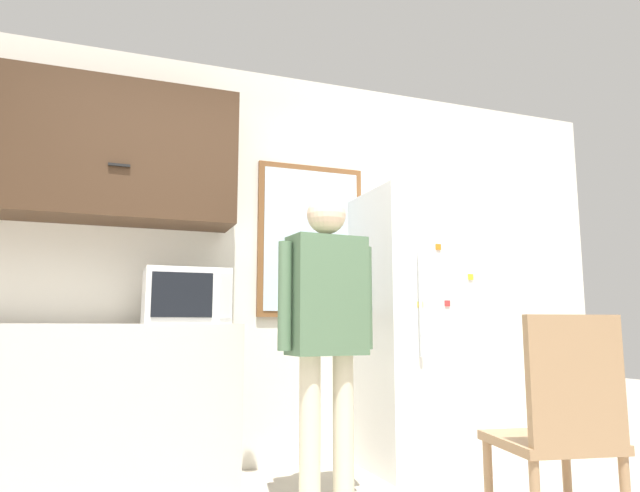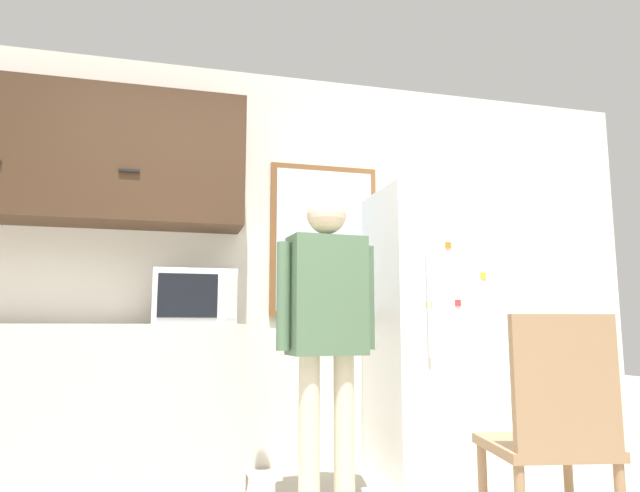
{
  "view_description": "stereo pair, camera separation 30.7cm",
  "coord_description": "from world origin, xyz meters",
  "px_view_note": "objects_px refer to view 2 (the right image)",
  "views": [
    {
      "loc": [
        -0.79,
        -1.74,
        0.9
      ],
      "look_at": [
        0.27,
        1.1,
        1.34
      ],
      "focal_mm": 32.0,
      "sensor_mm": 36.0,
      "label": 1
    },
    {
      "loc": [
        -0.49,
        -1.84,
        0.9
      ],
      "look_at": [
        0.27,
        1.1,
        1.34
      ],
      "focal_mm": 32.0,
      "sensor_mm": 36.0,
      "label": 2
    }
  ],
  "objects_px": {
    "refrigerator": "(435,328)",
    "chair": "(554,428)",
    "microwave": "(194,297)",
    "person": "(327,313)"
  },
  "relations": [
    {
      "from": "microwave",
      "to": "refrigerator",
      "type": "distance_m",
      "value": 1.57
    },
    {
      "from": "chair",
      "to": "refrigerator",
      "type": "bearing_deg",
      "value": -88.84
    },
    {
      "from": "microwave",
      "to": "person",
      "type": "relative_size",
      "value": 0.29
    },
    {
      "from": "person",
      "to": "refrigerator",
      "type": "height_order",
      "value": "refrigerator"
    },
    {
      "from": "refrigerator",
      "to": "chair",
      "type": "relative_size",
      "value": 1.89
    },
    {
      "from": "refrigerator",
      "to": "chair",
      "type": "xyz_separation_m",
      "value": [
        -0.24,
        -1.5,
        -0.38
      ]
    },
    {
      "from": "person",
      "to": "refrigerator",
      "type": "relative_size",
      "value": 0.9
    },
    {
      "from": "chair",
      "to": "person",
      "type": "bearing_deg",
      "value": -45.07
    },
    {
      "from": "microwave",
      "to": "chair",
      "type": "xyz_separation_m",
      "value": [
        1.33,
        -1.49,
        -0.56
      ]
    },
    {
      "from": "microwave",
      "to": "person",
      "type": "xyz_separation_m",
      "value": [
        0.67,
        -0.55,
        -0.1
      ]
    }
  ]
}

